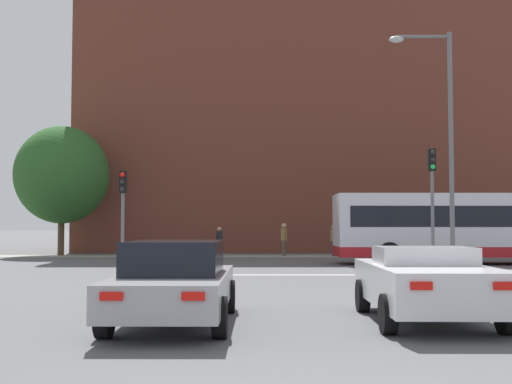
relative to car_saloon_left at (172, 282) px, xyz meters
name	(u,v)px	position (x,y,z in m)	size (l,w,h in m)	color
stop_line_strip	(278,275)	(2.28, 10.99, -0.73)	(8.21, 0.30, 0.01)	silver
far_pavement	(268,256)	(2.28, 24.48, -0.73)	(69.12, 2.50, 0.01)	gray
brick_civic_building	(298,114)	(4.56, 33.41, 8.76)	(29.82, 10.84, 20.76)	brown
car_saloon_left	(172,282)	(0.00, 0.00, 0.00)	(1.99, 4.69, 1.44)	#9E9EA3
car_roadster_right	(422,282)	(4.44, 0.26, -0.04)	(2.12, 4.32, 1.33)	silver
bus_crossing_lead	(457,226)	(10.50, 17.25, 0.93)	(11.08, 2.76, 3.09)	silver
traffic_light_near_right	(429,190)	(7.72, 11.65, 2.25)	(0.26, 0.31, 4.46)	slate
traffic_light_near_left	(119,204)	(-3.41, 11.93, 1.77)	(0.26, 0.31, 3.68)	slate
street_lamp_junction	(438,129)	(7.82, 10.77, 4.32)	(2.18, 0.36, 8.43)	slate
pedestrian_waiting	(330,238)	(5.68, 24.05, 0.29)	(0.39, 0.46, 1.74)	#333851
pedestrian_walking_east	(216,239)	(-0.66, 25.14, 0.20)	(0.38, 0.46, 1.61)	#333851
pedestrian_walking_west	(281,237)	(2.97, 24.64, 0.35)	(0.35, 0.45, 1.83)	brown
tree_by_building	(59,175)	(-9.71, 25.37, 3.86)	(5.32, 5.32, 7.39)	#4C3823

